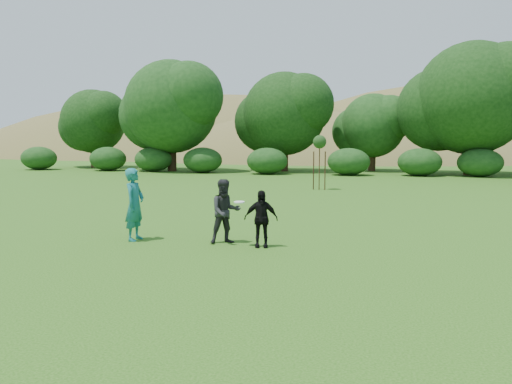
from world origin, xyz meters
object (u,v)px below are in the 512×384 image
sapling (320,143)px  player_grey (225,211)px  player_teal (135,204)px  player_black (261,219)px

sapling → player_grey: bearing=-93.2°
player_teal → player_grey: 2.44m
player_teal → player_grey: bearing=-85.5°
player_grey → sapling: sapling is taller
player_teal → player_grey: (2.43, 0.19, -0.13)m
player_black → sapling: size_ratio=0.50×
player_grey → sapling: 14.10m
player_black → sapling: sapling is taller
player_grey → sapling: (0.79, 13.98, 1.59)m
player_teal → sapling: size_ratio=0.67×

